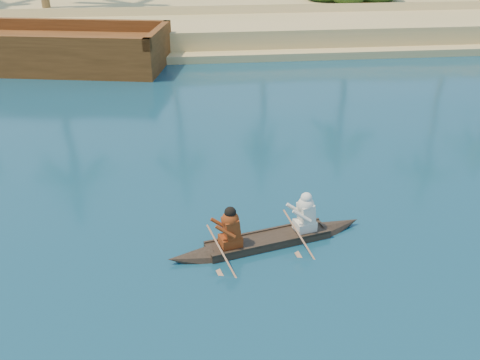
{
  "coord_description": "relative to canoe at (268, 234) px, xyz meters",
  "views": [
    {
      "loc": [
        -2.56,
        -3.88,
        6.65
      ],
      "look_at": [
        -1.22,
        7.94,
        0.67
      ],
      "focal_mm": 40.0,
      "sensor_mm": 36.0,
      "label": 1
    }
  ],
  "objects": [
    {
      "name": "canoe",
      "position": [
        0.0,
        0.0,
        0.0
      ],
      "size": [
        4.63,
        1.75,
        1.27
      ],
      "rotation": [
        0.0,
        0.0,
        0.25
      ],
      "color": "#39291F",
      "rests_on": "ground"
    },
    {
      "name": "barge_mid",
      "position": [
        -9.01,
        16.52,
        0.52
      ],
      "size": [
        13.77,
        6.91,
        2.19
      ],
      "rotation": [
        0.0,
        0.0,
        -0.2
      ],
      "color": "brown",
      "rests_on": "ground"
    },
    {
      "name": "shrub_cluster",
      "position": [
        0.8,
        25.46,
        0.95
      ],
      "size": [
        100.0,
        6.0,
        2.4
      ],
      "primitive_type": null,
      "color": "#193312",
      "rests_on": "ground"
    }
  ]
}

